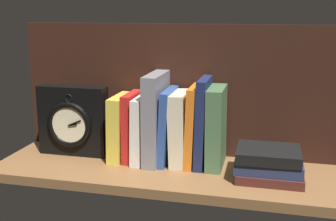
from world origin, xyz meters
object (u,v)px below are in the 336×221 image
at_px(book_red_requiem, 132,126).
at_px(book_white_catcher, 143,128).
at_px(book_yellow_seinlanguage, 121,127).
at_px(book_navy_bierce, 203,122).
at_px(book_cream_twain, 180,128).
at_px(book_stack_side, 269,164).
at_px(book_green_romantic, 216,127).
at_px(book_orange_pandolfini, 193,126).
at_px(framed_clock, 73,121).
at_px(book_gray_chess, 156,118).
at_px(book_blue_modern, 168,126).

xyz_separation_m(book_red_requiem, book_white_catcher, (0.03, 0.00, -0.00)).
bearing_deg(book_yellow_seinlanguage, book_navy_bierce, 0.00).
height_order(book_cream_twain, book_stack_side, book_cream_twain).
bearing_deg(book_green_romantic, book_red_requiem, 180.00).
bearing_deg(book_cream_twain, book_navy_bierce, 0.00).
relative_size(book_red_requiem, book_navy_bierce, 0.80).
bearing_deg(book_stack_side, book_green_romantic, 156.68).
bearing_deg(book_orange_pandolfini, book_yellow_seinlanguage, 180.00).
relative_size(book_navy_bierce, book_stack_side, 1.42).
bearing_deg(book_yellow_seinlanguage, framed_clock, -178.12).
distance_m(book_green_romantic, book_stack_side, 0.17).
relative_size(book_gray_chess, book_blue_modern, 1.20).
relative_size(book_gray_chess, book_orange_pandolfini, 1.14).
bearing_deg(book_navy_bierce, book_white_catcher, 180.00).
bearing_deg(book_green_romantic, book_gray_chess, 180.00).
height_order(book_yellow_seinlanguage, book_orange_pandolfini, book_orange_pandolfini).
xyz_separation_m(book_white_catcher, book_orange_pandolfini, (0.14, 0.00, 0.02)).
height_order(book_green_romantic, book_stack_side, book_green_romantic).
height_order(book_blue_modern, book_navy_bierce, book_navy_bierce).
relative_size(book_red_requiem, book_green_romantic, 0.88).
bearing_deg(book_gray_chess, book_green_romantic, 0.00).
bearing_deg(book_blue_modern, book_green_romantic, 0.00).
relative_size(book_yellow_seinlanguage, book_red_requiem, 0.95).
bearing_deg(book_navy_bierce, book_blue_modern, 180.00).
bearing_deg(book_white_catcher, book_yellow_seinlanguage, 180.00).
height_order(book_gray_chess, book_blue_modern, book_gray_chess).
height_order(book_gray_chess, framed_clock, book_gray_chess).
bearing_deg(book_orange_pandolfini, book_cream_twain, 180.00).
bearing_deg(book_blue_modern, book_stack_side, -12.52).
height_order(book_cream_twain, book_green_romantic, book_green_romantic).
distance_m(book_white_catcher, book_gray_chess, 0.05).
relative_size(book_red_requiem, book_stack_side, 1.13).
distance_m(book_red_requiem, book_gray_chess, 0.07).
distance_m(book_white_catcher, framed_clock, 0.21).
relative_size(book_yellow_seinlanguage, book_blue_modern, 0.88).
xyz_separation_m(book_yellow_seinlanguage, book_orange_pandolfini, (0.21, 0.00, 0.02)).
relative_size(framed_clock, book_stack_side, 1.20).
bearing_deg(book_red_requiem, book_blue_modern, 0.00).
relative_size(book_blue_modern, book_green_romantic, 0.95).
distance_m(framed_clock, book_stack_side, 0.56).
height_order(book_orange_pandolfini, book_navy_bierce, book_navy_bierce).
xyz_separation_m(book_cream_twain, book_stack_side, (0.24, -0.06, -0.06)).
height_order(book_navy_bierce, book_stack_side, book_navy_bierce).
height_order(book_blue_modern, book_green_romantic, book_green_romantic).
relative_size(book_yellow_seinlanguage, framed_clock, 0.90).
bearing_deg(book_red_requiem, book_navy_bierce, 0.00).
bearing_deg(book_navy_bierce, book_green_romantic, 0.00).
height_order(book_red_requiem, book_gray_chess, book_gray_chess).
bearing_deg(framed_clock, book_red_requiem, 1.52).
xyz_separation_m(book_yellow_seinlanguage, book_gray_chess, (0.10, 0.00, 0.03)).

